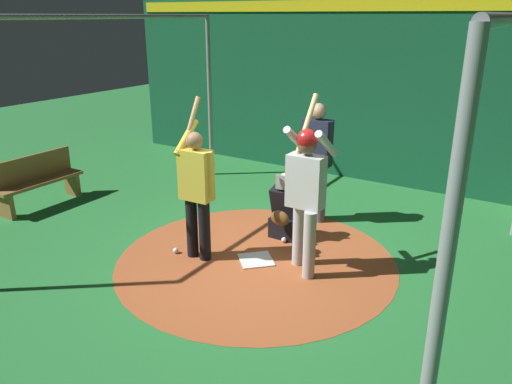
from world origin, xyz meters
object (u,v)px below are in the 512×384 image
object	(u,v)px
batter	(306,187)
umpire	(317,156)
bench	(37,181)
baseball_1	(284,240)
baseball_0	(282,222)
baseball_2	(176,250)
visitor	(197,187)
catcher	(286,212)
home_plate	(256,260)

from	to	relation	value
batter	umpire	xyz separation A→B (m)	(-1.53, -0.59, -0.07)
bench	baseball_1	bearing A→B (deg)	102.30
bench	baseball_0	size ratio (longest dim) A/B	20.10
batter	baseball_1	distance (m)	1.33
baseball_0	baseball_2	bearing A→B (deg)	-23.93
bench	baseball_2	bearing A→B (deg)	87.08
umpire	visitor	distance (m)	2.08
baseball_0	visitor	bearing A→B (deg)	-14.27
bench	baseball_1	xyz separation A→B (m)	(-0.91, 4.17, -0.39)
batter	baseball_0	size ratio (longest dim) A/B	28.88
visitor	baseball_1	xyz separation A→B (m)	(-0.97, 0.73, -0.93)
umpire	baseball_2	distance (m)	2.50
umpire	baseball_1	bearing A→B (deg)	0.27
catcher	baseball_2	world-z (taller)	catcher
bench	baseball_2	xyz separation A→B (m)	(0.16, 3.10, -0.39)
umpire	bench	world-z (taller)	umpire
batter	baseball_1	world-z (taller)	batter
umpire	baseball_2	bearing A→B (deg)	-27.52
umpire	visitor	xyz separation A→B (m)	(1.94, -0.73, -0.05)
batter	visitor	xyz separation A→B (m)	(0.41, -1.32, -0.12)
baseball_2	catcher	bearing A→B (deg)	141.72
umpire	visitor	bearing A→B (deg)	-20.59
bench	visitor	bearing A→B (deg)	88.89
umpire	home_plate	bearing A→B (deg)	-1.32
visitor	batter	bearing A→B (deg)	104.81
bench	baseball_0	world-z (taller)	bench
baseball_0	baseball_1	xyz separation A→B (m)	(0.55, 0.35, 0.00)
baseball_0	baseball_1	world-z (taller)	same
batter	baseball_2	xyz separation A→B (m)	(0.51, -1.65, -1.06)
home_plate	umpire	xyz separation A→B (m)	(-1.64, 0.04, 1.02)
umpire	baseball_0	world-z (taller)	umpire
batter	umpire	bearing A→B (deg)	-158.88
baseball_1	baseball_2	world-z (taller)	same
catcher	visitor	distance (m)	1.46
visitor	baseball_0	distance (m)	1.83
baseball_2	umpire	bearing A→B (deg)	152.48
bench	catcher	bearing A→B (deg)	104.98
home_plate	bench	xyz separation A→B (m)	(0.24, -4.12, 0.42)
baseball_0	baseball_2	xyz separation A→B (m)	(1.62, -0.72, 0.00)
visitor	baseball_0	size ratio (longest dim) A/B	27.74
home_plate	visitor	size ratio (longest dim) A/B	0.20
baseball_2	baseball_1	bearing A→B (deg)	135.04
catcher	visitor	size ratio (longest dim) A/B	0.47
home_plate	catcher	world-z (taller)	catcher
visitor	baseball_1	size ratio (longest dim) A/B	27.74
catcher	baseball_1	world-z (taller)	catcher
umpire	bench	size ratio (longest dim) A/B	1.22
baseball_1	baseball_2	size ratio (longest dim) A/B	1.00
umpire	visitor	size ratio (longest dim) A/B	0.89
umpire	baseball_0	bearing A→B (deg)	-39.44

